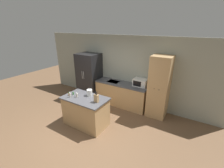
# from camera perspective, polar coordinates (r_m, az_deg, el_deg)

# --- Properties ---
(ground_plane) EXTENTS (14.00, 14.00, 0.00)m
(ground_plane) POSITION_cam_1_polar(r_m,az_deg,el_deg) (4.72, -11.01, -17.05)
(ground_plane) COLOR brown
(wall_back) EXTENTS (7.20, 0.06, 2.60)m
(wall_back) POSITION_cam_1_polar(r_m,az_deg,el_deg) (5.84, 3.49, 5.41)
(wall_back) COLOR #9EA393
(wall_back) RESTS_ON ground_plane
(refrigerator) EXTENTS (0.88, 0.76, 1.87)m
(refrigerator) POSITION_cam_1_polar(r_m,az_deg,el_deg) (6.32, -8.62, 3.00)
(refrigerator) COLOR black
(refrigerator) RESTS_ON ground_plane
(back_counter) EXTENTS (2.04, 0.65, 0.90)m
(back_counter) POSITION_cam_1_polar(r_m,az_deg,el_deg) (5.77, 3.58, -3.82)
(back_counter) COLOR tan
(back_counter) RESTS_ON ground_plane
(pantry_cabinet) EXTENTS (0.62, 0.63, 2.06)m
(pantry_cabinet) POSITION_cam_1_polar(r_m,az_deg,el_deg) (5.11, 17.49, -1.19)
(pantry_cabinet) COLOR tan
(pantry_cabinet) RESTS_ON ground_plane
(kitchen_island) EXTENTS (1.35, 0.80, 0.92)m
(kitchen_island) POSITION_cam_1_polar(r_m,az_deg,el_deg) (4.72, -9.92, -10.13)
(kitchen_island) COLOR tan
(kitchen_island) RESTS_ON ground_plane
(microwave) EXTENTS (0.48, 0.36, 0.26)m
(microwave) POSITION_cam_1_polar(r_m,az_deg,el_deg) (5.38, 10.76, 0.59)
(microwave) COLOR white
(microwave) RESTS_ON back_counter
(knife_block) EXTENTS (0.13, 0.08, 0.33)m
(knife_block) POSITION_cam_1_polar(r_m,az_deg,el_deg) (4.17, -6.00, -5.39)
(knife_block) COLOR tan
(knife_block) RESTS_ON kitchen_island
(spice_bottle_tall_dark) EXTENTS (0.06, 0.06, 0.10)m
(spice_bottle_tall_dark) POSITION_cam_1_polar(r_m,az_deg,el_deg) (4.74, -15.90, -3.66)
(spice_bottle_tall_dark) COLOR orange
(spice_bottle_tall_dark) RESTS_ON kitchen_island
(spice_bottle_short_red) EXTENTS (0.05, 0.05, 0.16)m
(spice_bottle_short_red) POSITION_cam_1_polar(r_m,az_deg,el_deg) (4.61, -15.73, -3.97)
(spice_bottle_short_red) COLOR beige
(spice_bottle_short_red) RESTS_ON kitchen_island
(spice_bottle_amber_oil) EXTENTS (0.04, 0.04, 0.10)m
(spice_bottle_amber_oil) POSITION_cam_1_polar(r_m,az_deg,el_deg) (4.75, -14.57, -3.47)
(spice_bottle_amber_oil) COLOR #337033
(spice_bottle_amber_oil) RESTS_ON kitchen_island
(spice_bottle_green_herb) EXTENTS (0.06, 0.06, 0.13)m
(spice_bottle_green_herb) POSITION_cam_1_polar(r_m,az_deg,el_deg) (4.57, -13.25, -4.12)
(spice_bottle_green_herb) COLOR beige
(spice_bottle_green_herb) RESTS_ON kitchen_island
(kettle) EXTENTS (0.17, 0.17, 0.22)m
(kettle) POSITION_cam_1_polar(r_m,az_deg,el_deg) (4.58, -8.58, -3.25)
(kettle) COLOR white
(kettle) RESTS_ON kitchen_island
(fire_extinguisher) EXTENTS (0.13, 0.13, 0.51)m
(fire_extinguisher) POSITION_cam_1_polar(r_m,az_deg,el_deg) (6.94, -12.35, -1.87)
(fire_extinguisher) COLOR red
(fire_extinguisher) RESTS_ON ground_plane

